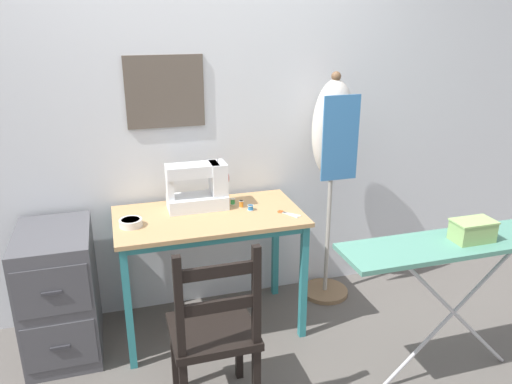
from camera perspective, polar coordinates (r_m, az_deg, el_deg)
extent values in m
plane|color=#5B5651|center=(3.04, -3.77, -18.02)|extent=(14.00, 14.00, 0.00)
cube|color=silver|center=(3.11, -7.09, 8.72)|extent=(10.00, 0.05, 2.55)
cube|color=brown|center=(3.03, -10.36, 11.19)|extent=(0.46, 0.02, 0.42)
cube|color=tan|center=(2.92, -5.42, -2.79)|extent=(1.08, 0.60, 0.02)
cube|color=teal|center=(2.70, -4.30, -5.43)|extent=(1.00, 0.03, 0.04)
cube|color=teal|center=(2.82, -14.37, -12.92)|extent=(0.04, 0.04, 0.73)
cube|color=teal|center=(3.00, 5.44, -10.27)|extent=(0.04, 0.04, 0.73)
cube|color=teal|center=(3.27, -14.86, -8.17)|extent=(0.04, 0.04, 0.73)
cube|color=teal|center=(3.42, 2.22, -6.17)|extent=(0.04, 0.04, 0.73)
cube|color=white|center=(3.00, -6.71, -1.14)|extent=(0.35, 0.18, 0.08)
cube|color=white|center=(2.98, -4.35, 1.59)|extent=(0.09, 0.15, 0.19)
cube|color=white|center=(2.93, -7.30, 2.47)|extent=(0.31, 0.13, 0.07)
cube|color=white|center=(2.95, -9.80, 0.42)|extent=(0.04, 0.10, 0.12)
cylinder|color=#B22D2D|center=(2.99, -3.36, 1.68)|extent=(0.02, 0.06, 0.06)
cylinder|color=#99999E|center=(2.95, -4.40, 3.61)|extent=(0.01, 0.01, 0.02)
cylinder|color=silver|center=(2.82, -14.12, -3.44)|extent=(0.13, 0.13, 0.04)
cylinder|color=gray|center=(2.82, -14.15, -3.11)|extent=(0.10, 0.10, 0.01)
cube|color=silver|center=(2.91, 4.10, -2.53)|extent=(0.09, 0.09, 0.00)
cube|color=silver|center=(2.90, 3.92, -2.63)|extent=(0.07, 0.11, 0.00)
torus|color=#DB511E|center=(2.94, 2.77, -2.26)|extent=(0.03, 0.03, 0.01)
torus|color=#DB511E|center=(2.94, 2.83, -2.23)|extent=(0.03, 0.03, 0.01)
cylinder|color=green|center=(3.05, -2.67, -1.09)|extent=(0.03, 0.03, 0.04)
cylinder|color=beige|center=(3.05, -2.68, -0.78)|extent=(0.03, 0.03, 0.00)
cylinder|color=beige|center=(3.06, -2.67, -1.39)|extent=(0.03, 0.03, 0.00)
cylinder|color=orange|center=(3.00, -1.69, -1.38)|extent=(0.02, 0.02, 0.04)
cylinder|color=beige|center=(2.99, -1.69, -1.02)|extent=(0.03, 0.03, 0.00)
cylinder|color=beige|center=(3.01, -1.68, -1.74)|extent=(0.03, 0.03, 0.00)
cylinder|color=#2875C1|center=(2.96, -0.63, -1.80)|extent=(0.03, 0.03, 0.03)
cylinder|color=beige|center=(2.95, -0.63, -1.54)|extent=(0.04, 0.04, 0.00)
cylinder|color=beige|center=(2.97, -0.63, -2.06)|extent=(0.04, 0.04, 0.00)
cube|color=black|center=(2.48, -4.98, -15.54)|extent=(0.40, 0.38, 0.04)
cube|color=black|center=(2.72, -9.26, -18.04)|extent=(0.04, 0.04, 0.41)
cube|color=black|center=(2.77, -1.95, -17.02)|extent=(0.04, 0.04, 0.41)
cube|color=black|center=(2.18, -8.78, -12.91)|extent=(0.04, 0.04, 0.48)
cube|color=black|center=(2.24, 0.04, -11.71)|extent=(0.04, 0.04, 0.48)
cube|color=black|center=(2.13, -4.40, -9.05)|extent=(0.34, 0.02, 0.06)
cube|color=black|center=(2.21, -4.29, -12.86)|extent=(0.34, 0.02, 0.06)
cube|color=#4C4C51|center=(3.09, -21.51, -10.64)|extent=(0.40, 0.55, 0.74)
cube|color=#46464B|center=(2.76, -22.32, -10.56)|extent=(0.37, 0.01, 0.27)
cube|color=#333338|center=(2.75, -22.33, -10.66)|extent=(0.10, 0.01, 0.02)
cube|color=#46464B|center=(2.93, -21.46, -16.13)|extent=(0.37, 0.01, 0.27)
cube|color=#333338|center=(2.93, -21.48, -16.24)|extent=(0.10, 0.01, 0.02)
cylinder|color=#846647|center=(3.62, 7.86, -11.17)|extent=(0.32, 0.32, 0.03)
cylinder|color=#ADA89E|center=(3.40, 8.23, -4.24)|extent=(0.03, 0.03, 0.92)
ellipsoid|color=beige|center=(3.19, 8.83, 7.04)|extent=(0.28, 0.20, 0.63)
sphere|color=brown|center=(3.13, 9.15, 12.92)|extent=(0.06, 0.06, 0.06)
cube|color=teal|center=(3.10, 9.63, 6.06)|extent=(0.24, 0.01, 0.53)
cube|color=#518E7A|center=(2.68, 22.72, -5.30)|extent=(1.29, 0.30, 0.02)
cylinder|color=#B7B7BC|center=(2.87, 21.64, -12.66)|extent=(0.79, 0.02, 0.80)
cylinder|color=#B7B7BC|center=(2.87, 21.64, -12.66)|extent=(0.79, 0.02, 0.80)
cube|color=#8EB266|center=(2.66, 23.50, -4.13)|extent=(0.20, 0.12, 0.10)
cube|color=#9DC470|center=(2.65, 23.66, -3.07)|extent=(0.21, 0.12, 0.01)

